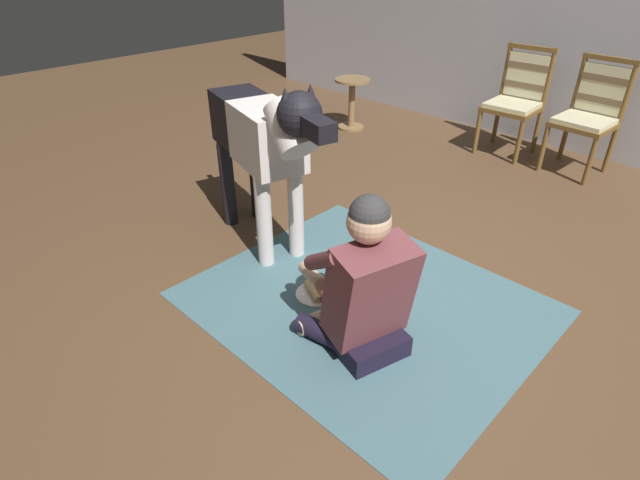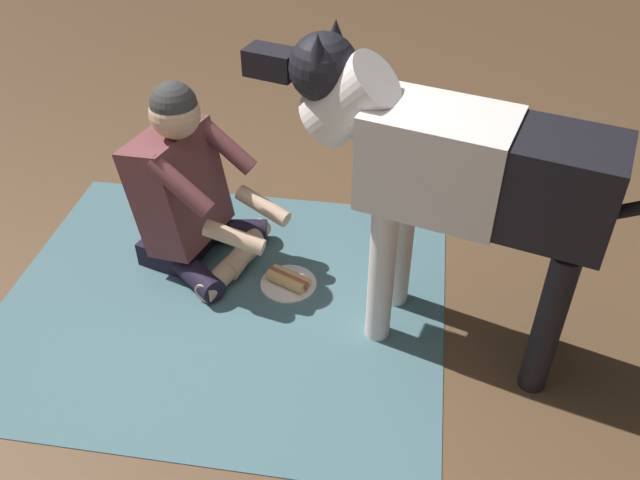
% 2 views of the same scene
% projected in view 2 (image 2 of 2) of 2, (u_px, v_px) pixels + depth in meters
% --- Properties ---
extents(ground_plane, '(15.11, 15.11, 0.00)m').
position_uv_depth(ground_plane, '(193.00, 320.00, 2.84)').
color(ground_plane, brown).
extents(area_rug, '(1.90, 1.61, 0.01)m').
position_uv_depth(area_rug, '(223.00, 300.00, 2.93)').
color(area_rug, '#466971').
rests_on(area_rug, ground).
extents(person_sitting_on_floor, '(0.71, 0.59, 0.88)m').
position_uv_depth(person_sitting_on_floor, '(188.00, 193.00, 2.95)').
color(person_sitting_on_floor, black).
rests_on(person_sitting_on_floor, ground).
extents(large_dog, '(1.46, 0.56, 1.21)m').
position_uv_depth(large_dog, '(452.00, 172.00, 2.32)').
color(large_dog, silver).
rests_on(large_dog, ground).
extents(hot_dog_on_plate, '(0.25, 0.25, 0.06)m').
position_uv_depth(hot_dog_on_plate, '(288.00, 281.00, 3.00)').
color(hot_dog_on_plate, white).
rests_on(hot_dog_on_plate, ground).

